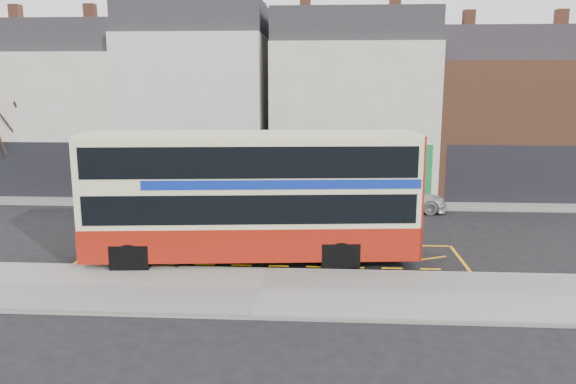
# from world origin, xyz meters

# --- Properties ---
(ground) EXTENTS (120.00, 120.00, 0.00)m
(ground) POSITION_xyz_m (0.00, 0.00, 0.00)
(ground) COLOR black
(ground) RESTS_ON ground
(pavement) EXTENTS (40.00, 4.00, 0.15)m
(pavement) POSITION_xyz_m (0.00, -2.30, 0.07)
(pavement) COLOR gray
(pavement) RESTS_ON ground
(kerb) EXTENTS (40.00, 0.15, 0.15)m
(kerb) POSITION_xyz_m (0.00, -0.38, 0.07)
(kerb) COLOR gray
(kerb) RESTS_ON ground
(far_pavement) EXTENTS (50.00, 3.00, 0.15)m
(far_pavement) POSITION_xyz_m (0.00, 11.00, 0.07)
(far_pavement) COLOR gray
(far_pavement) RESTS_ON ground
(road_markings) EXTENTS (14.00, 3.40, 0.01)m
(road_markings) POSITION_xyz_m (0.00, 1.60, 0.01)
(road_markings) COLOR #FDB10D
(road_markings) RESTS_ON ground
(terrace_far_left) EXTENTS (8.00, 8.01, 10.80)m
(terrace_far_left) POSITION_xyz_m (-13.50, 14.99, 4.82)
(terrace_far_left) COLOR silver
(terrace_far_left) RESTS_ON ground
(terrace_left) EXTENTS (8.00, 8.01, 11.80)m
(terrace_left) POSITION_xyz_m (-5.50, 14.99, 5.32)
(terrace_left) COLOR silver
(terrace_left) RESTS_ON ground
(terrace_green_shop) EXTENTS (9.00, 8.01, 11.30)m
(terrace_green_shop) POSITION_xyz_m (3.50, 14.99, 5.07)
(terrace_green_shop) COLOR silver
(terrace_green_shop) RESTS_ON ground
(terrace_right) EXTENTS (9.00, 8.01, 10.30)m
(terrace_right) POSITION_xyz_m (12.50, 14.99, 4.57)
(terrace_right) COLOR brown
(terrace_right) RESTS_ON ground
(double_decker_bus) EXTENTS (11.90, 3.79, 4.67)m
(double_decker_bus) POSITION_xyz_m (-0.60, 0.84, 2.46)
(double_decker_bus) COLOR beige
(double_decker_bus) RESTS_ON ground
(bus_stop_post) EXTENTS (0.82, 0.18, 3.33)m
(bus_stop_post) POSITION_xyz_m (-3.05, -0.40, 2.13)
(bus_stop_post) COLOR black
(bus_stop_post) RESTS_ON pavement
(car_silver) EXTENTS (4.04, 2.65, 1.28)m
(car_silver) POSITION_xyz_m (-6.69, 9.42, 0.64)
(car_silver) COLOR #B5B5BA
(car_silver) RESTS_ON ground
(car_grey) EXTENTS (4.65, 2.01, 1.49)m
(car_grey) POSITION_xyz_m (-0.03, 8.92, 0.74)
(car_grey) COLOR #3C4044
(car_grey) RESTS_ON ground
(car_white) EXTENTS (4.85, 2.20, 1.38)m
(car_white) POSITION_xyz_m (5.72, 9.44, 0.69)
(car_white) COLOR silver
(car_white) RESTS_ON ground
(street_tree_left) EXTENTS (3.20, 3.20, 6.90)m
(street_tree_left) POSITION_xyz_m (-15.54, 11.68, 4.71)
(street_tree_left) COLOR #301C15
(street_tree_left) RESTS_ON ground
(street_tree_right) EXTENTS (2.39, 2.39, 5.16)m
(street_tree_right) POSITION_xyz_m (6.54, 12.25, 3.52)
(street_tree_right) COLOR #301C15
(street_tree_right) RESTS_ON ground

